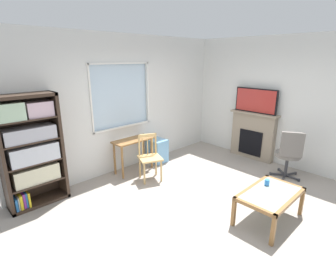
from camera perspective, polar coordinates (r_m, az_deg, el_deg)
name	(u,v)px	position (r m, az deg, el deg)	size (l,w,h in m)	color
ground	(209,205)	(4.44, 9.24, -15.25)	(6.01, 5.56, 0.02)	#9E9389
wall_back_with_window	(126,105)	(5.52, -9.26, 6.61)	(5.01, 0.15, 2.79)	silver
wall_right	(285,103)	(6.12, 24.65, 6.49)	(0.12, 4.76, 2.79)	silver
bookshelf	(30,148)	(4.57, -28.35, -2.74)	(0.90, 0.38, 1.81)	#38281E
desk_under_window	(133,146)	(5.37, -7.77, -2.49)	(0.85, 0.38, 0.71)	olive
wooden_chair	(150,157)	(5.03, -4.12, -5.01)	(0.54, 0.53, 0.90)	tan
plastic_drawer_unit	(157,151)	(5.93, -2.39, -3.59)	(0.35, 0.40, 0.53)	#72ADDB
fireplace	(253,135)	(6.39, 18.38, -0.16)	(0.26, 1.13, 1.11)	gray
tv	(256,101)	(6.20, 19.00, 7.17)	(0.06, 0.99, 0.56)	black
office_chair	(289,152)	(5.53, 25.43, -3.61)	(0.61, 0.57, 1.00)	slate
coffee_table	(270,196)	(4.10, 21.83, -12.69)	(1.03, 0.63, 0.46)	#8C9E99
sippy_cup	(267,182)	(4.24, 21.21, -9.92)	(0.07, 0.07, 0.09)	#337FD6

